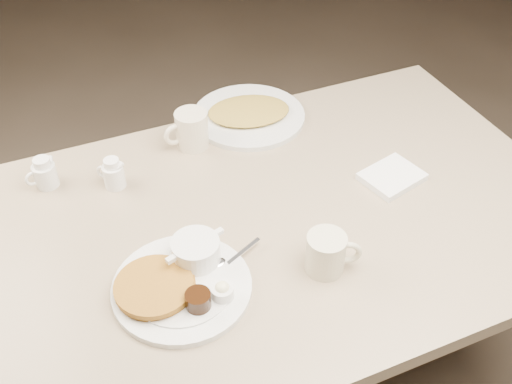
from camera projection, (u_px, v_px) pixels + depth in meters
name	position (u px, v px, depth m)	size (l,w,h in m)	color
diner_table	(259.00, 269.00, 1.51)	(1.50, 0.90, 0.75)	tan
main_plate	(181.00, 279.00, 1.23)	(0.38, 0.36, 0.07)	white
coffee_mug_near	(327.00, 253.00, 1.25)	(0.13, 0.11, 0.09)	beige
napkin	(392.00, 177.00, 1.50)	(0.16, 0.14, 0.02)	white
coffee_mug_far	(191.00, 130.00, 1.58)	(0.13, 0.09, 0.10)	#F1E5C9
creamer_left	(45.00, 173.00, 1.46)	(0.08, 0.06, 0.08)	white
creamer_right	(113.00, 174.00, 1.46)	(0.07, 0.07, 0.08)	white
hash_plate	(249.00, 114.00, 1.69)	(0.38, 0.38, 0.04)	silver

